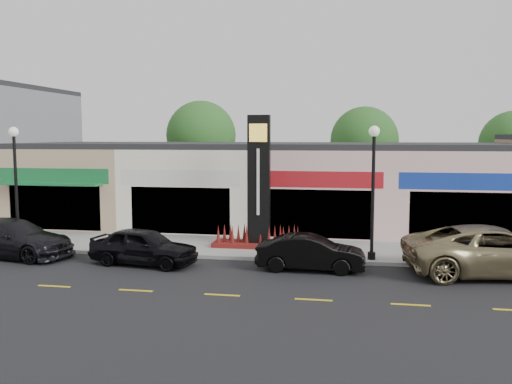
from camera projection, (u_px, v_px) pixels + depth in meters
ground at (166, 269)px, 21.25m from camera, size 120.00×120.00×0.00m
sidewalk at (197, 245)px, 25.50m from camera, size 52.00×4.30×0.15m
curb at (182, 256)px, 23.30m from camera, size 52.00×0.20×0.15m
shop_beige at (97, 181)px, 33.69m from camera, size 7.00×10.85×4.80m
shop_cream at (205, 183)px, 32.50m from camera, size 7.00×10.01×4.80m
shop_pink_w at (323, 185)px, 31.29m from camera, size 7.00×10.01×4.80m
shop_pink_e at (449, 187)px, 30.08m from camera, size 7.00×10.01×4.80m
tree_rear_west at (201, 136)px, 40.50m from camera, size 5.20×5.20×7.83m
tree_rear_mid at (364, 141)px, 38.46m from camera, size 4.80×4.80×7.29m
lamp_west_near at (16, 174)px, 24.72m from camera, size 0.44×0.44×5.47m
lamp_east_near at (373, 179)px, 21.96m from camera, size 0.44×0.44×5.47m
pylon_sign at (259, 201)px, 24.61m from camera, size 4.20×1.30×6.00m
car_dark_sedan at (12, 238)px, 23.38m from camera, size 3.01×5.85×1.62m
car_black_sedan at (144, 246)px, 21.96m from camera, size 2.42×4.64×1.51m
car_black_conv at (311, 253)px, 21.02m from camera, size 1.48×4.20×1.38m
car_gold_suv at (496, 251)px, 20.22m from camera, size 4.03×7.08×1.86m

